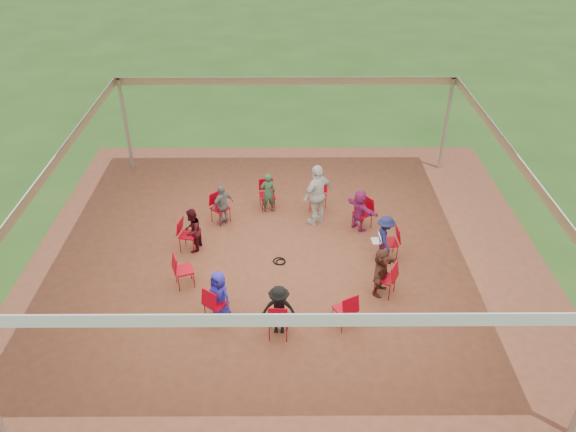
{
  "coord_description": "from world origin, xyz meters",
  "views": [
    {
      "loc": [
        -0.03,
        -11.23,
        8.64
      ],
      "look_at": [
        0.03,
        0.3,
        1.17
      ],
      "focal_mm": 35.0,
      "sensor_mm": 36.0,
      "label": 1
    }
  ],
  "objects_px": {
    "person_seated_5": "(219,295)",
    "person_seated_6": "(279,310)",
    "chair_4": "(220,208)",
    "cable_coil": "(280,261)",
    "person_seated_3": "(223,205)",
    "person_seated_7": "(381,272)",
    "chair_5": "(188,235)",
    "chair_1": "(362,213)",
    "chair_8": "(279,320)",
    "chair_2": "(318,197)",
    "chair_0": "(389,242)",
    "chair_3": "(267,195)",
    "chair_9": "(345,309)",
    "chair_10": "(385,278)",
    "person_seated_2": "(268,193)",
    "chair_7": "(216,303)",
    "person_seated_0": "(385,238)",
    "person_seated_4": "(192,230)",
    "standing_person": "(317,195)",
    "person_seated_1": "(360,210)",
    "chair_6": "(184,270)",
    "laptop": "(378,239)"
  },
  "relations": [
    {
      "from": "chair_2",
      "to": "chair_4",
      "type": "xyz_separation_m",
      "value": [
        -2.72,
        -0.59,
        0.0
      ]
    },
    {
      "from": "chair_4",
      "to": "person_seated_3",
      "type": "xyz_separation_m",
      "value": [
        0.08,
        -0.08,
        0.16
      ]
    },
    {
      "from": "person_seated_2",
      "to": "chair_10",
      "type": "bearing_deg",
      "value": 115.17
    },
    {
      "from": "person_seated_7",
      "to": "standing_person",
      "type": "height_order",
      "value": "standing_person"
    },
    {
      "from": "chair_0",
      "to": "laptop",
      "type": "xyz_separation_m",
      "value": [
        -0.28,
        -0.02,
        0.12
      ]
    },
    {
      "from": "chair_4",
      "to": "person_seated_1",
      "type": "relative_size",
      "value": 0.75
    },
    {
      "from": "chair_4",
      "to": "cable_coil",
      "type": "distance_m",
      "value": 2.5
    },
    {
      "from": "person_seated_0",
      "to": "person_seated_3",
      "type": "distance_m",
      "value": 4.46
    },
    {
      "from": "chair_8",
      "to": "person_seated_7",
      "type": "xyz_separation_m",
      "value": [
        2.33,
        1.39,
        0.16
      ]
    },
    {
      "from": "chair_4",
      "to": "person_seated_6",
      "type": "bearing_deg",
      "value": 66.08
    },
    {
      "from": "chair_7",
      "to": "person_seated_6",
      "type": "height_order",
      "value": "person_seated_6"
    },
    {
      "from": "person_seated_0",
      "to": "person_seated_5",
      "type": "bearing_deg",
      "value": 114.55
    },
    {
      "from": "chair_6",
      "to": "person_seated_6",
      "type": "distance_m",
      "value": 2.72
    },
    {
      "from": "chair_5",
      "to": "cable_coil",
      "type": "relative_size",
      "value": 2.33
    },
    {
      "from": "person_seated_4",
      "to": "standing_person",
      "type": "distance_m",
      "value": 3.48
    },
    {
      "from": "chair_6",
      "to": "person_seated_6",
      "type": "relative_size",
      "value": 0.75
    },
    {
      "from": "person_seated_2",
      "to": "cable_coil",
      "type": "height_order",
      "value": "person_seated_2"
    },
    {
      "from": "chair_6",
      "to": "person_seated_7",
      "type": "xyz_separation_m",
      "value": [
        4.56,
        -0.27,
        0.16
      ]
    },
    {
      "from": "person_seated_2",
      "to": "chair_3",
      "type": "bearing_deg",
      "value": -90.0
    },
    {
      "from": "chair_8",
      "to": "person_seated_0",
      "type": "bearing_deg",
      "value": 50.28
    },
    {
      "from": "person_seated_1",
      "to": "person_seated_6",
      "type": "xyz_separation_m",
      "value": [
        -2.13,
        -3.92,
        0.0
      ]
    },
    {
      "from": "chair_1",
      "to": "chair_8",
      "type": "relative_size",
      "value": 1.0
    },
    {
      "from": "chair_2",
      "to": "standing_person",
      "type": "bearing_deg",
      "value": 104.92
    },
    {
      "from": "chair_4",
      "to": "chair_5",
      "type": "xyz_separation_m",
      "value": [
        -0.69,
        -1.27,
        0.0
      ]
    },
    {
      "from": "chair_6",
      "to": "person_seated_3",
      "type": "xyz_separation_m",
      "value": [
        0.67,
        2.63,
        0.16
      ]
    },
    {
      "from": "person_seated_5",
      "to": "person_seated_6",
      "type": "bearing_deg",
      "value": 16.36
    },
    {
      "from": "chair_9",
      "to": "chair_10",
      "type": "xyz_separation_m",
      "value": [
        1.02,
        1.03,
        0.0
      ]
    },
    {
      "from": "chair_4",
      "to": "chair_9",
      "type": "bearing_deg",
      "value": 81.82
    },
    {
      "from": "chair_1",
      "to": "chair_5",
      "type": "relative_size",
      "value": 1.0
    },
    {
      "from": "person_seated_0",
      "to": "standing_person",
      "type": "bearing_deg",
      "value": 41.06
    },
    {
      "from": "chair_1",
      "to": "chair_5",
      "type": "distance_m",
      "value": 4.68
    },
    {
      "from": "chair_2",
      "to": "chair_9",
      "type": "distance_m",
      "value": 4.68
    },
    {
      "from": "chair_6",
      "to": "standing_person",
      "type": "distance_m",
      "value": 4.23
    },
    {
      "from": "chair_4",
      "to": "chair_3",
      "type": "bearing_deg",
      "value": 163.64
    },
    {
      "from": "chair_2",
      "to": "chair_9",
      "type": "bearing_deg",
      "value": 114.55
    },
    {
      "from": "chair_4",
      "to": "person_seated_3",
      "type": "bearing_deg",
      "value": 90.0
    },
    {
      "from": "chair_8",
      "to": "chair_3",
      "type": "bearing_deg",
      "value": 98.18
    },
    {
      "from": "chair_7",
      "to": "standing_person",
      "type": "height_order",
      "value": "standing_person"
    },
    {
      "from": "chair_2",
      "to": "person_seated_4",
      "type": "height_order",
      "value": "person_seated_4"
    },
    {
      "from": "chair_10",
      "to": "person_seated_6",
      "type": "bearing_deg",
      "value": 145.14
    },
    {
      "from": "chair_0",
      "to": "person_seated_7",
      "type": "bearing_deg",
      "value": 158.99
    },
    {
      "from": "chair_3",
      "to": "chair_4",
      "type": "xyz_separation_m",
      "value": [
        -1.27,
        -0.7,
        0.0
      ]
    },
    {
      "from": "chair_2",
      "to": "chair_7",
      "type": "relative_size",
      "value": 1.0
    },
    {
      "from": "chair_3",
      "to": "person_seated_4",
      "type": "relative_size",
      "value": 0.75
    },
    {
      "from": "chair_7",
      "to": "person_seated_6",
      "type": "xyz_separation_m",
      "value": [
        1.37,
        -0.38,
        0.16
      ]
    },
    {
      "from": "chair_4",
      "to": "cable_coil",
      "type": "bearing_deg",
      "value": 86.77
    },
    {
      "from": "person_seated_3",
      "to": "person_seated_7",
      "type": "height_order",
      "value": "same"
    },
    {
      "from": "chair_7",
      "to": "person_seated_2",
      "type": "distance_m",
      "value": 4.57
    },
    {
      "from": "cable_coil",
      "to": "person_seated_7",
      "type": "bearing_deg",
      "value": -26.33
    },
    {
      "from": "chair_4",
      "to": "chair_10",
      "type": "distance_m",
      "value": 5.09
    }
  ]
}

